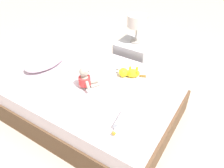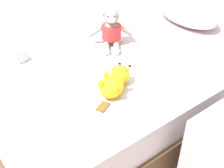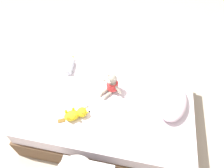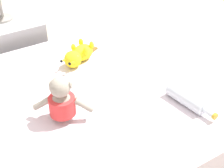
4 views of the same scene
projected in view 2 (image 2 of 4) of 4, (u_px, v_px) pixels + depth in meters
name	position (u px, v px, depth m)	size (l,w,h in m)	color
ground_plane	(120.00, 106.00, 2.03)	(16.00, 16.00, 0.00)	#B7A893
bed	(120.00, 80.00, 1.89)	(1.32, 1.81, 0.47)	brown
pillow	(187.00, 14.00, 2.05)	(0.55, 0.36, 0.14)	silver
plush_monkey	(111.00, 30.00, 1.75)	(0.25, 0.25, 0.24)	#9E9384
plush_yellow_creature	(115.00, 81.00, 1.39)	(0.22, 0.31, 0.10)	yellow
glass_bottle	(12.00, 50.00, 1.67)	(0.29, 0.10, 0.07)	silver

